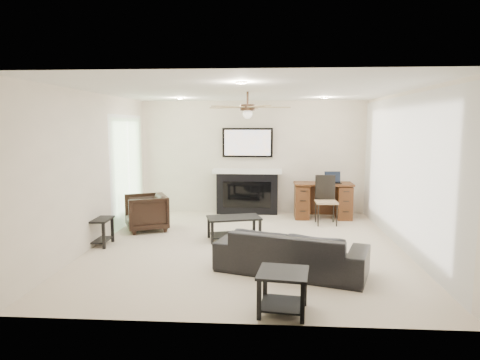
% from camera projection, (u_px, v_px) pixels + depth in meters
% --- Properties ---
extents(room_shell, '(5.50, 5.54, 2.52)m').
position_uv_depth(room_shell, '(259.00, 143.00, 6.85)').
color(room_shell, beige).
rests_on(room_shell, ground).
extents(sofa, '(2.13, 1.35, 0.58)m').
position_uv_depth(sofa, '(291.00, 251.00, 5.74)').
color(sofa, black).
rests_on(sofa, ground).
extents(armchair, '(0.98, 0.97, 0.68)m').
position_uv_depth(armchair, '(146.00, 212.00, 8.03)').
color(armchair, black).
rests_on(armchair, ground).
extents(coffee_table, '(1.00, 0.73, 0.40)m').
position_uv_depth(coffee_table, '(234.00, 228.00, 7.39)').
color(coffee_table, black).
rests_on(coffee_table, ground).
extents(end_table_near, '(0.58, 0.58, 0.45)m').
position_uv_depth(end_table_near, '(283.00, 292.00, 4.52)').
color(end_table_near, black).
rests_on(end_table_near, ground).
extents(end_table_left, '(0.51, 0.51, 0.45)m').
position_uv_depth(end_table_left, '(96.00, 232.00, 7.04)').
color(end_table_left, black).
rests_on(end_table_left, ground).
extents(fireplace_unit, '(1.52, 0.34, 1.91)m').
position_uv_depth(fireplace_unit, '(247.00, 171.00, 9.44)').
color(fireplace_unit, black).
rests_on(fireplace_unit, ground).
extents(desk, '(1.22, 0.56, 0.76)m').
position_uv_depth(desk, '(323.00, 201.00, 9.04)').
color(desk, '#3F1F0F').
rests_on(desk, ground).
extents(desk_chair, '(0.43, 0.45, 0.97)m').
position_uv_depth(desk_chair, '(326.00, 200.00, 8.48)').
color(desk_chair, black).
rests_on(desk_chair, ground).
extents(laptop, '(0.33, 0.24, 0.23)m').
position_uv_depth(laptop, '(333.00, 178.00, 8.94)').
color(laptop, black).
rests_on(laptop, desk).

